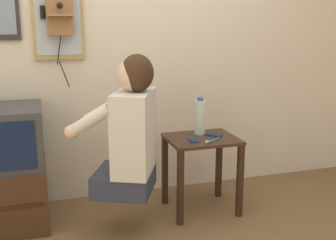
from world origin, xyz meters
TOP-DOWN VIEW (x-y plane):
  - wall_back at (0.00, 1.11)m, footprint 6.80×0.05m
  - side_table at (0.45, 0.61)m, footprint 0.50×0.42m
  - person at (-0.12, 0.42)m, footprint 0.62×0.58m
  - tv_stand at (-0.93, 0.77)m, footprint 0.58×0.52m
  - television at (-0.91, 0.78)m, footprint 0.53×0.51m
  - wall_phone_antique at (-0.48, 1.03)m, footprint 0.22×0.19m
  - wall_mirror at (-0.49, 1.07)m, footprint 0.36×0.03m
  - cell_phone_held at (0.36, 0.56)m, footprint 0.08×0.13m
  - cell_phone_spare at (0.55, 0.63)m, footprint 0.12×0.14m
  - water_bottle at (0.47, 0.70)m, footprint 0.08×0.08m
  - toothbrush at (0.47, 0.49)m, footprint 0.15×0.11m

SIDE VIEW (x-z plane):
  - tv_stand at x=-0.93m, z-range 0.00..0.43m
  - side_table at x=0.45m, z-range 0.15..0.71m
  - cell_phone_held at x=0.36m, z-range 0.56..0.57m
  - cell_phone_spare at x=0.55m, z-range 0.56..0.57m
  - toothbrush at x=0.47m, z-range 0.55..0.58m
  - television at x=-0.91m, z-range 0.43..0.83m
  - water_bottle at x=0.47m, z-range 0.55..0.82m
  - person at x=-0.12m, z-range 0.26..1.15m
  - wall_back at x=0.00m, z-range 0.00..2.55m
  - wall_mirror at x=-0.49m, z-range 1.10..1.73m
  - wall_phone_antique at x=-0.48m, z-range 1.07..1.85m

